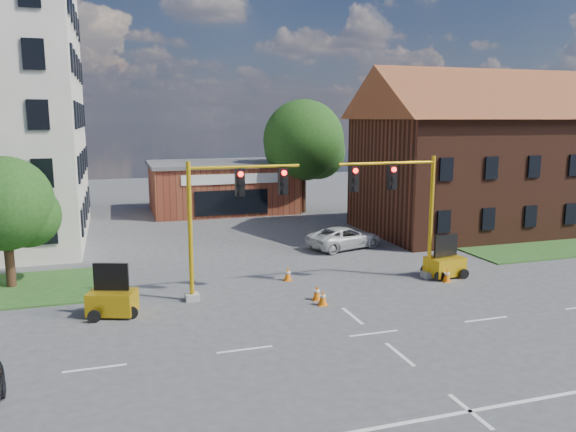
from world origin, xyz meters
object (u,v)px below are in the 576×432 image
object	(u,v)px
signal_mast_east	(402,203)
trailer_west	(112,300)
signal_mast_west	(227,212)
trailer_east	(445,264)
pickup_white	(345,237)

from	to	relation	value
signal_mast_east	trailer_west	xyz separation A→B (m)	(-13.75, -0.97, -3.26)
signal_mast_west	signal_mast_east	size ratio (longest dim) A/B	1.00
trailer_east	pickup_white	bearing A→B (deg)	98.25
signal_mast_west	pickup_white	world-z (taller)	signal_mast_west
signal_mast_west	signal_mast_east	distance (m)	8.71
pickup_white	trailer_east	bearing A→B (deg)	-178.50
trailer_east	pickup_white	distance (m)	7.83
signal_mast_east	trailer_east	bearing A→B (deg)	-1.58
signal_mast_east	pickup_white	size ratio (longest dim) A/B	1.27
signal_mast_east	pickup_white	xyz separation A→B (m)	(0.17, 7.40, -3.24)
pickup_white	signal_mast_west	bearing A→B (deg)	113.78
signal_mast_west	pickup_white	size ratio (longest dim) A/B	1.27
trailer_west	signal_mast_east	bearing A→B (deg)	24.02
trailer_west	pickup_white	size ratio (longest dim) A/B	0.44
signal_mast_east	pickup_white	bearing A→B (deg)	88.67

